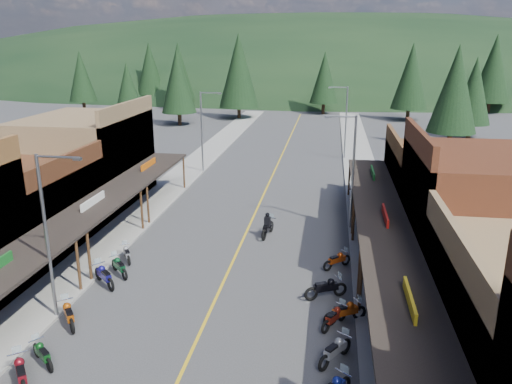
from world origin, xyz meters
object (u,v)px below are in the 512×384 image
at_px(streetlight_0, 49,231).
at_px(bike_west_3, 21,371).
at_px(pine_9, 474,91).
at_px(bike_east_6, 345,311).
at_px(pine_7, 150,69).
at_px(streetlight_3, 345,119).
at_px(bike_west_4, 42,353).
at_px(bike_east_4, 335,349).
at_px(shop_west_3, 88,160).
at_px(shop_east_2, 481,217).
at_px(shop_east_3, 442,186).
at_px(pine_3, 324,77).
at_px(pine_1, 179,71).
at_px(pine_10, 178,81).
at_px(pine_2, 239,71).
at_px(streetlight_2, 351,167).
at_px(bike_west_6, 104,275).
at_px(pedestrian_east_b, 353,189).
at_px(bike_west_7, 119,266).
at_px(pine_5, 494,68).
at_px(bike_west_5, 68,313).
at_px(pine_0, 81,76).
at_px(bike_east_7, 326,287).
at_px(bike_west_8, 127,253).
at_px(bike_east_5, 334,316).
at_px(pine_8, 128,92).
at_px(rider_on_bike, 268,226).
at_px(bike_east_8, 337,259).
at_px(pedestrian_east_a, 383,350).
at_px(pine_11, 455,89).
at_px(shop_west_2, 18,209).
at_px(pine_4, 411,76).

distance_m(streetlight_0, bike_west_3, 6.23).
xyz_separation_m(pine_9, bike_east_6, (-17.50, -49.40, -5.76)).
xyz_separation_m(pine_7, bike_east_6, (38.50, -80.40, -6.61)).
distance_m(streetlight_3, bike_west_4, 41.62).
bearing_deg(bike_east_4, pine_7, 149.09).
relative_size(shop_west_3, shop_east_2, 1.00).
distance_m(shop_east_3, pine_3, 55.70).
xyz_separation_m(pine_9, bike_east_4, (-17.97, -52.53, -5.76)).
height_order(pine_1, pine_10, pine_1).
bearing_deg(shop_east_3, pine_2, 116.96).
height_order(streetlight_2, bike_west_6, streetlight_2).
distance_m(pine_2, pedestrian_east_b, 47.44).
bearing_deg(bike_west_7, pine_1, 59.69).
relative_size(pine_1, pine_5, 0.89).
height_order(bike_west_5, bike_west_7, bike_west_5).
xyz_separation_m(pine_0, bike_west_5, (33.84, -68.53, -5.86)).
bearing_deg(pine_7, shop_west_3, -74.28).
bearing_deg(bike_east_7, streetlight_2, 146.41).
xyz_separation_m(shop_east_3, bike_west_3, (-19.56, -22.08, -1.89)).
distance_m(pine_3, bike_east_7, 68.47).
bearing_deg(bike_west_8, pine_10, 71.29).
bearing_deg(bike_east_5, shop_east_2, 72.66).
height_order(streetlight_3, pine_10, pine_10).
xyz_separation_m(pine_10, bike_west_6, (11.75, -52.58, -6.13)).
distance_m(streetlight_0, bike_east_7, 13.63).
relative_size(shop_east_2, pine_2, 0.78).
xyz_separation_m(pine_9, pedestrian_east_b, (-16.51, -30.55, -5.32)).
distance_m(pine_8, rider_on_bike, 41.85).
xyz_separation_m(pine_8, bike_west_7, (16.04, -41.28, -5.38)).
bearing_deg(bike_east_8, bike_east_7, -50.83).
bearing_deg(pine_1, pedestrian_east_a, -67.74).
distance_m(pine_5, pine_7, 66.13).
relative_size(pine_0, bike_east_5, 5.57).
xyz_separation_m(bike_east_6, bike_east_8, (-0.34, 5.88, -0.06)).
bearing_deg(bike_west_5, bike_west_4, -119.59).
distance_m(pine_8, bike_west_5, 49.44).
bearing_deg(bike_east_4, bike_east_5, 125.23).
bearing_deg(shop_east_2, pine_11, 80.28).
relative_size(bike_east_4, rider_on_bike, 0.89).
xyz_separation_m(streetlight_2, bike_west_5, (-13.11, -14.53, -3.83)).
height_order(shop_west_2, pine_2, pine_2).
bearing_deg(pine_4, pine_5, 36.87).
distance_m(shop_east_3, pine_1, 69.95).
relative_size(streetlight_3, pine_10, 0.69).
distance_m(shop_west_3, bike_west_5, 19.60).
xyz_separation_m(bike_east_5, bike_east_8, (0.16, 6.33, 0.00)).
bearing_deg(bike_east_7, shop_east_3, 122.90).
xyz_separation_m(shop_east_2, bike_west_4, (-19.51, -11.15, -2.97)).
height_order(pine_5, pine_9, pine_5).
distance_m(bike_west_4, pedestrian_east_a, 13.71).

